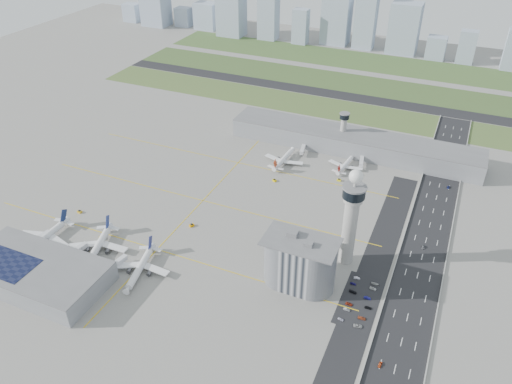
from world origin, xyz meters
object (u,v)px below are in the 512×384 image
at_px(jet_bridge_far_1, 362,159).
at_px(car_lot_3, 353,292).
at_px(jet_bridge_near_0, 32,245).
at_px(car_lot_2, 349,304).
at_px(tug_5, 339,180).
at_px(car_lot_7, 362,318).
at_px(tug_3, 192,225).
at_px(car_lot_11, 375,284).
at_px(jet_bridge_near_1, 69,258).
at_px(jet_bridge_far_0, 304,147).
at_px(airplane_near_b, 97,243).
at_px(tug_4, 274,180).
at_px(car_lot_8, 368,308).
at_px(car_hw_2, 448,187).
at_px(tug_0, 80,211).
at_px(airplane_far_a, 284,156).
at_px(car_lot_9, 367,298).
at_px(car_lot_5, 357,278).
at_px(airplane_near_c, 139,265).
at_px(tug_2, 150,251).
at_px(car_lot_10, 373,288).
at_px(airplane_near_a, 43,235).
at_px(airplane_far_b, 346,162).
at_px(car_hw_1, 423,247).
at_px(car_hw_0, 380,365).
at_px(control_tower, 351,214).
at_px(car_lot_6, 358,326).
at_px(tug_1, 101,238).
at_px(jet_bridge_near_2, 109,271).
at_px(car_lot_4, 353,284).
at_px(car_hw_4, 439,149).
at_px(car_lot_1, 347,309).
at_px(secondary_tower, 343,127).

height_order(jet_bridge_far_1, car_lot_3, jet_bridge_far_1).
relative_size(jet_bridge_near_0, car_lot_2, 3.58).
xyz_separation_m(tug_5, car_lot_7, (49.57, -130.79, -0.26)).
bearing_deg(tug_3, car_lot_11, 25.79).
relative_size(jet_bridge_near_1, jet_bridge_far_0, 1.00).
relative_size(airplane_near_b, tug_4, 15.27).
height_order(car_lot_8, car_hw_2, car_lot_8).
distance_m(car_lot_7, car_lot_11, 28.79).
bearing_deg(tug_0, airplane_far_a, 145.63).
bearing_deg(car_lot_9, tug_5, 22.08).
bearing_deg(airplane_far_a, car_lot_2, -143.40).
bearing_deg(car_lot_5, airplane_near_c, 103.12).
bearing_deg(tug_2, car_lot_10, 17.75).
distance_m(airplane_near_a, airplane_far_b, 229.20).
xyz_separation_m(car_lot_10, car_hw_1, (21.02, 49.71, 0.07)).
bearing_deg(car_hw_0, tug_3, 161.46).
bearing_deg(car_lot_11, tug_5, 23.66).
relative_size(control_tower, airplane_near_a, 1.43).
bearing_deg(jet_bridge_far_0, airplane_near_a, -41.13).
bearing_deg(tug_4, car_lot_6, -112.68).
height_order(jet_bridge_near_1, tug_1, jet_bridge_near_1).
height_order(car_lot_3, car_hw_1, car_lot_3).
height_order(airplane_near_a, airplane_near_c, airplane_near_a).
distance_m(jet_bridge_near_2, car_lot_4, 143.84).
xyz_separation_m(airplane_near_c, car_lot_8, (131.27, 26.26, -5.39)).
bearing_deg(car_hw_4, jet_bridge_far_1, -134.58).
bearing_deg(jet_bridge_near_1, jet_bridge_far_0, -13.77).
xyz_separation_m(airplane_far_a, car_lot_1, (89.76, -138.12, -4.96)).
bearing_deg(car_lot_11, car_lot_5, 83.70).
bearing_deg(car_lot_10, car_lot_6, -174.62).
height_order(car_lot_5, car_hw_4, car_lot_5).
xyz_separation_m(car_lot_5, car_hw_1, (31.60, 44.92, 0.02)).
bearing_deg(car_hw_1, tug_5, 140.78).
distance_m(car_lot_1, car_lot_11, 27.76).
relative_size(airplane_far_b, car_lot_5, 9.56).
relative_size(control_tower, airplane_far_a, 1.62).
bearing_deg(car_lot_4, car_lot_6, -159.40).
distance_m(secondary_tower, jet_bridge_near_0, 255.39).
height_order(jet_bridge_near_0, tug_5, jet_bridge_near_0).
distance_m(jet_bridge_near_1, car_lot_3, 171.92).
relative_size(car_lot_7, car_hw_0, 1.16).
xyz_separation_m(jet_bridge_near_1, car_lot_7, (175.69, 26.10, -2.22)).
distance_m(jet_bridge_near_2, car_lot_11, 156.48).
xyz_separation_m(control_tower, tug_1, (-151.29, -43.45, -34.15)).
relative_size(airplane_near_a, car_lot_7, 10.46).
bearing_deg(car_lot_10, car_lot_3, 133.94).
distance_m(airplane_near_c, jet_bridge_near_0, 76.30).
xyz_separation_m(secondary_tower, car_lot_5, (52.58, -155.42, -18.21)).
relative_size(control_tower, jet_bridge_near_2, 4.61).
relative_size(jet_bridge_near_0, car_hw_2, 3.55).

